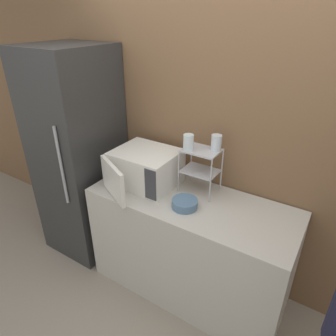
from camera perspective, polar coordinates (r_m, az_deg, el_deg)
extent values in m
plane|color=gray|center=(2.70, 0.07, -25.75)|extent=(12.00, 12.00, 0.00)
cube|color=brown|center=(2.39, 9.04, 5.93)|extent=(8.00, 0.06, 2.60)
cube|color=#B7B2A8|center=(2.56, 4.11, -14.63)|extent=(1.59, 0.65, 0.91)
cube|color=silver|center=(2.44, -4.17, 0.19)|extent=(0.50, 0.42, 0.28)
cube|color=#B7B2A8|center=(2.33, -8.25, -1.46)|extent=(0.36, 0.01, 0.24)
cube|color=#333338|center=(2.19, -3.37, -3.24)|extent=(0.10, 0.01, 0.25)
cube|color=silver|center=(2.28, -10.47, -2.35)|extent=(0.36, 0.20, 0.27)
cylinder|color=#B2B2B7|center=(2.29, 2.02, -0.72)|extent=(0.01, 0.01, 0.36)
cylinder|color=#B2B2B7|center=(2.18, 8.09, -2.50)|extent=(0.01, 0.01, 0.36)
cylinder|color=#B2B2B7|center=(2.44, 4.41, 1.16)|extent=(0.01, 0.01, 0.36)
cylinder|color=#B2B2B7|center=(2.34, 10.17, -0.42)|extent=(0.01, 0.01, 0.36)
cube|color=#B2B2B7|center=(2.31, 6.15, -0.57)|extent=(0.27, 0.20, 0.01)
cube|color=#B2B2B7|center=(2.23, 6.37, 3.34)|extent=(0.27, 0.20, 0.01)
cylinder|color=silver|center=(2.20, 3.91, 4.92)|extent=(0.08, 0.08, 0.12)
cylinder|color=silver|center=(2.22, 9.19, 4.79)|extent=(0.08, 0.08, 0.12)
cylinder|color=slate|center=(2.20, 3.11, -7.34)|extent=(0.10, 0.10, 0.01)
cylinder|color=slate|center=(2.18, 3.12, -6.76)|extent=(0.19, 0.19, 0.06)
cube|color=#2D2D2D|center=(2.90, -16.55, 2.13)|extent=(0.64, 0.67, 1.95)
cylinder|color=#99999E|center=(2.53, -19.65, 0.23)|extent=(0.02, 0.02, 0.68)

